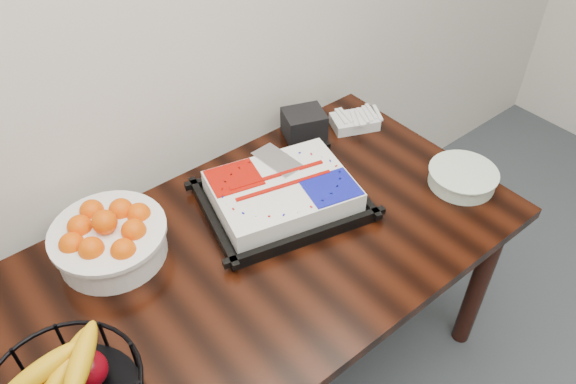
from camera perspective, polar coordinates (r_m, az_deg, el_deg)
table at (r=1.76m, az=-4.89°, el=-8.78°), size 1.80×0.90×0.75m
cake_tray at (r=1.82m, az=-0.60°, el=-0.27°), size 0.58×0.50×0.10m
tangerine_bowl at (r=1.72m, az=-17.83°, el=-3.94°), size 0.34×0.34×0.22m
plate_stack at (r=2.00m, az=17.30°, el=1.43°), size 0.23×0.23×0.06m
fork_bag at (r=2.19m, az=6.77°, el=7.17°), size 0.20×0.17×0.05m
napkin_box at (r=2.11m, az=1.64°, el=6.88°), size 0.18×0.17×0.11m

